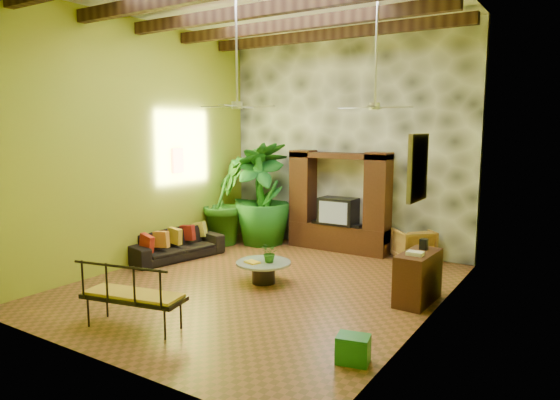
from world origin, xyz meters
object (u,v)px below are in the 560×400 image
Objects in this scene: tall_plant_a at (258,197)px; ceiling_fan_back at (375,94)px; side_console at (418,277)px; coffee_table at (263,269)px; iron_bench at (129,293)px; wicker_armchair at (414,245)px; sofa at (175,245)px; tall_plant_c at (262,193)px; ceiling_fan_front at (237,93)px; tall_plant_b at (225,200)px; green_bin at (353,349)px; entertainment_center at (339,209)px.

ceiling_fan_back is at bearing -21.80° from tall_plant_a.
tall_plant_a is at bearing 159.32° from side_console.
ceiling_fan_back is 3.71m from coffee_table.
side_console is at bearing 34.88° from iron_bench.
wicker_armchair is 0.48× the size of iron_bench.
sofa is 2.03× the size of side_console.
ceiling_fan_back reaches higher than sofa.
tall_plant_c is 1.58× the size of iron_bench.
ceiling_fan_front reaches higher than iron_bench.
tall_plant_b reaches higher than coffee_table.
ceiling_fan_front reaches higher than sofa.
green_bin is at bearing 56.63° from wicker_armchair.
ceiling_fan_front is at bearing -60.63° from tall_plant_a.
tall_plant_c is (-3.45, 1.52, -2.16)m from ceiling_fan_back.
coffee_table is (-1.64, -1.07, -3.15)m from ceiling_fan_back.
ceiling_fan_front is 0.87× the size of tall_plant_b.
sofa is at bearing -171.04° from ceiling_fan_back.
tall_plant_a is 1.11× the size of tall_plant_b.
coffee_table is at bearing -39.14° from tall_plant_b.
side_console is (5.30, 0.11, 0.11)m from sofa.
iron_bench reaches higher than green_bin.
ceiling_fan_back is at bearing -13.89° from tall_plant_b.
tall_plant_b is (-2.45, 2.65, -2.33)m from ceiling_fan_front.
tall_plant_a is (0.77, 2.06, 0.87)m from sofa.
iron_bench is (-2.20, -5.80, 0.19)m from wicker_armchair.
ceiling_fan_back is at bearing -50.43° from entertainment_center.
ceiling_fan_back is at bearing 154.66° from side_console.
sofa is at bearing -110.35° from tall_plant_a.
ceiling_fan_back reaches higher than tall_plant_a.
entertainment_center is 3.68m from side_console.
entertainment_center reaches higher than side_console.
tall_plant_c is at bearing 117.89° from ceiling_fan_front.
ceiling_fan_back is 0.87× the size of tall_plant_b.
ceiling_fan_front is at bearing -138.37° from ceiling_fan_back.
ceiling_fan_front reaches higher than tall_plant_a.
green_bin is (1.05, -3.08, -3.23)m from ceiling_fan_back.
side_console is at bearing 10.80° from coffee_table.
sofa is 5.30m from side_console.
tall_plant_c reaches higher than tall_plant_b.
side_console is 2.53m from green_bin.
ceiling_fan_front is 4.09m from tall_plant_a.
iron_bench is at bearing -97.71° from coffee_table.
entertainment_center is 1.97m from tall_plant_a.
tall_plant_b is at bearing 166.11° from ceiling_fan_back.
ceiling_fan_back is at bearing 108.83° from green_bin.
iron_bench reaches higher than coffee_table.
side_console reaches higher than coffee_table.
coffee_table is at bearing -53.24° from tall_plant_a.
wicker_armchair is 0.31× the size of tall_plant_c.
wicker_armchair is at bearing 111.72° from side_console.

